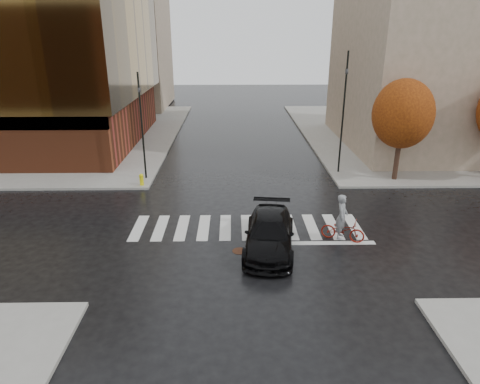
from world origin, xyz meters
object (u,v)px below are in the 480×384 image
(sedan, at_px, (269,233))
(traffic_light_ne, at_px, (344,104))
(traffic_light_nw, at_px, (141,120))
(fire_hydrant, at_px, (141,179))
(cyclist, at_px, (342,225))

(sedan, height_order, traffic_light_ne, traffic_light_ne)
(traffic_light_nw, xyz_separation_m, traffic_light_ne, (13.14, 1.07, 0.81))
(fire_hydrant, bearing_deg, sedan, -48.11)
(cyclist, relative_size, traffic_light_ne, 0.29)
(cyclist, height_order, traffic_light_ne, traffic_light_ne)
(traffic_light_nw, distance_m, traffic_light_ne, 13.21)
(cyclist, height_order, traffic_light_nw, traffic_light_nw)
(cyclist, relative_size, fire_hydrant, 3.07)
(traffic_light_ne, xyz_separation_m, fire_hydrant, (-13.14, -2.50, -4.24))
(sedan, bearing_deg, fire_hydrant, 138.86)
(sedan, height_order, fire_hydrant, sedan)
(sedan, relative_size, traffic_light_nw, 0.78)
(traffic_light_ne, bearing_deg, fire_hydrant, 5.29)
(sedan, xyz_separation_m, traffic_light_nw, (-7.45, 9.73, 3.22))
(cyclist, bearing_deg, traffic_light_ne, 10.16)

